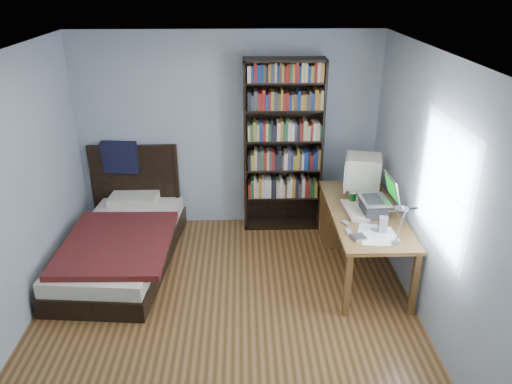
# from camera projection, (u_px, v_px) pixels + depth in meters

# --- Properties ---
(room) EXTENTS (4.20, 4.24, 2.50)m
(room) POSITION_uv_depth(u_px,v_px,m) (226.00, 202.00, 4.39)
(room) COLOR #503417
(room) RESTS_ON ground
(desk) EXTENTS (0.75, 1.75, 0.73)m
(desk) POSITION_uv_depth(u_px,v_px,m) (353.00, 216.00, 5.98)
(desk) COLOR brown
(desk) RESTS_ON floor
(crt_monitor) EXTENTS (0.49, 0.45, 0.47)m
(crt_monitor) POSITION_uv_depth(u_px,v_px,m) (362.00, 172.00, 5.75)
(crt_monitor) COLOR beige
(crt_monitor) RESTS_ON desk
(laptop) EXTENTS (0.37, 0.38, 0.44)m
(laptop) POSITION_uv_depth(u_px,v_px,m) (376.00, 205.00, 5.29)
(laptop) COLOR #2D2D30
(laptop) RESTS_ON desk
(desk_lamp) EXTENTS (0.23, 0.51, 0.60)m
(desk_lamp) POSITION_uv_depth(u_px,v_px,m) (401.00, 216.00, 4.22)
(desk_lamp) COLOR #99999E
(desk_lamp) RESTS_ON desk
(keyboard) EXTENTS (0.23, 0.52, 0.05)m
(keyboard) POSITION_uv_depth(u_px,v_px,m) (355.00, 211.00, 5.38)
(keyboard) COLOR #B3A895
(keyboard) RESTS_ON desk
(speaker) EXTENTS (0.10, 0.10, 0.16)m
(speaker) POSITION_uv_depth(u_px,v_px,m) (383.00, 225.00, 4.95)
(speaker) COLOR gray
(speaker) RESTS_ON desk
(soda_can) EXTENTS (0.07, 0.07, 0.13)m
(soda_can) POSITION_uv_depth(u_px,v_px,m) (353.00, 198.00, 5.56)
(soda_can) COLOR #073A16
(soda_can) RESTS_ON desk
(mouse) EXTENTS (0.06, 0.11, 0.04)m
(mouse) POSITION_uv_depth(u_px,v_px,m) (355.00, 199.00, 5.67)
(mouse) COLOR silver
(mouse) RESTS_ON desk
(phone_silver) EXTENTS (0.10, 0.12, 0.02)m
(phone_silver) POSITION_uv_depth(u_px,v_px,m) (346.00, 223.00, 5.13)
(phone_silver) COLOR #B9BABE
(phone_silver) RESTS_ON desk
(phone_grey) EXTENTS (0.05, 0.10, 0.02)m
(phone_grey) POSITION_uv_depth(u_px,v_px,m) (349.00, 232.00, 4.96)
(phone_grey) COLOR gray
(phone_grey) RESTS_ON desk
(external_drive) EXTENTS (0.15, 0.15, 0.03)m
(external_drive) POSITION_uv_depth(u_px,v_px,m) (359.00, 237.00, 4.85)
(external_drive) COLOR gray
(external_drive) RESTS_ON desk
(bookshelf) EXTENTS (0.98, 0.30, 2.19)m
(bookshelf) POSITION_uv_depth(u_px,v_px,m) (283.00, 147.00, 6.24)
(bookshelf) COLOR black
(bookshelf) RESTS_ON floor
(bed) EXTENTS (1.27, 2.24, 1.16)m
(bed) POSITION_uv_depth(u_px,v_px,m) (123.00, 240.00, 5.80)
(bed) COLOR black
(bed) RESTS_ON floor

